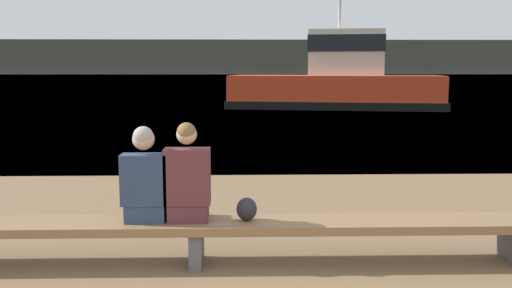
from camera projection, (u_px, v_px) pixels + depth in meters
water_surface at (240, 76)px, 129.09m from camera, size 240.00×240.00×0.00m
far_shoreline at (240, 57)px, 168.63m from camera, size 600.00×12.00×9.82m
bench_main at (196, 229)px, 5.55m from camera, size 6.88×0.55×0.43m
person_left at (145, 180)px, 5.47m from camera, size 0.44×0.37×0.93m
person_right at (188, 179)px, 5.48m from camera, size 0.44×0.37×0.97m
shopping_bag at (247, 209)px, 5.54m from camera, size 0.20×0.17×0.23m
tugboat_red at (338, 84)px, 27.04m from camera, size 10.52×5.45×6.15m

